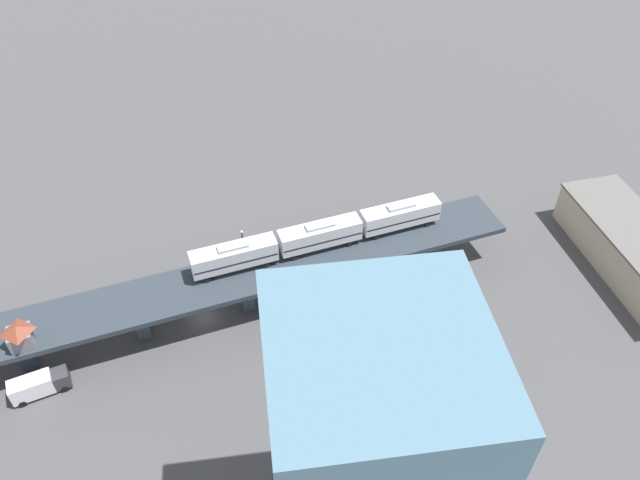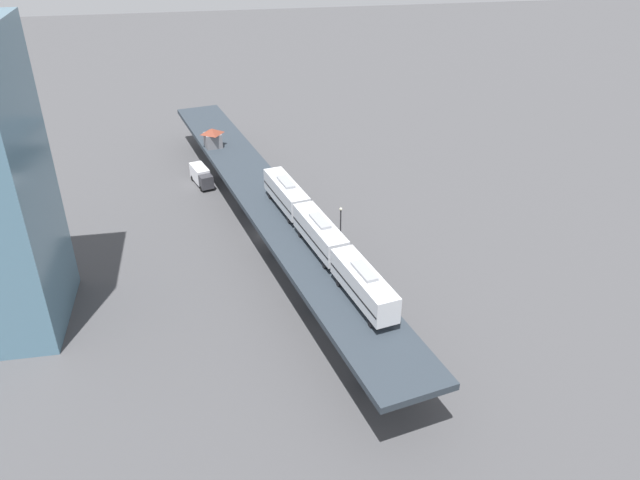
% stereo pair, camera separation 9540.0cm
% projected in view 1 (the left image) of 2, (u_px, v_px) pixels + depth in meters
% --- Properties ---
extents(ground_plane, '(400.00, 400.00, 0.00)m').
position_uv_depth(ground_plane, '(205.00, 318.00, 89.55)').
color(ground_plane, '#424244').
extents(elevated_viaduct, '(27.67, 91.70, 6.85)m').
position_uv_depth(elevated_viaduct, '(198.00, 291.00, 85.49)').
color(elevated_viaduct, '#283039').
rests_on(elevated_viaduct, ground).
extents(subway_train, '(10.60, 36.95, 4.45)m').
position_uv_depth(subway_train, '(320.00, 235.00, 88.71)').
color(subway_train, silver).
rests_on(subway_train, elevated_viaduct).
extents(signal_hut, '(3.83, 3.83, 3.40)m').
position_uv_depth(signal_hut, '(20.00, 335.00, 76.36)').
color(signal_hut, slate).
rests_on(signal_hut, elevated_viaduct).
extents(street_car_blue, '(2.14, 4.49, 1.89)m').
position_uv_depth(street_car_blue, '(321.00, 265.00, 96.15)').
color(street_car_blue, '#233D93').
rests_on(street_car_blue, ground).
extents(street_car_silver, '(2.29, 4.56, 1.89)m').
position_uv_depth(street_car_silver, '(216.00, 278.00, 94.15)').
color(street_car_silver, '#B7BABF').
rests_on(street_car_silver, ground).
extents(delivery_truck, '(4.26, 7.54, 3.20)m').
position_uv_depth(delivery_truck, '(39.00, 385.00, 79.22)').
color(delivery_truck, '#333338').
rests_on(delivery_truck, ground).
extents(street_lamp, '(0.44, 0.44, 6.94)m').
position_uv_depth(street_lamp, '(243.00, 245.00, 94.89)').
color(street_lamp, black).
rests_on(street_lamp, ground).
extents(warehouse_building, '(29.47, 13.12, 6.80)m').
position_uv_depth(warehouse_building, '(634.00, 252.00, 94.75)').
color(warehouse_building, tan).
rests_on(warehouse_building, ground).
extents(office_tower, '(16.00, 16.00, 36.00)m').
position_uv_depth(office_tower, '(369.00, 473.00, 53.57)').
color(office_tower, slate).
rests_on(office_tower, ground).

